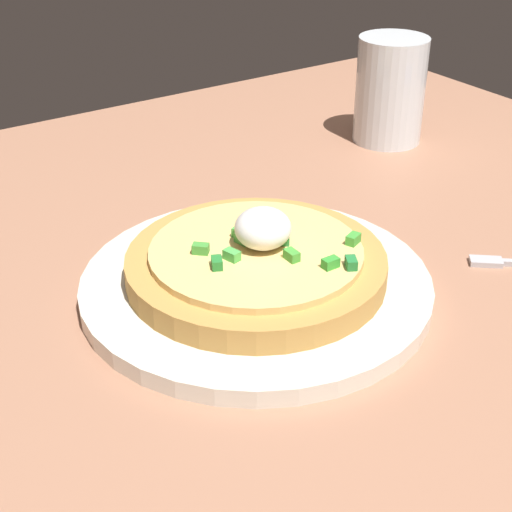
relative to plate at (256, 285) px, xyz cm
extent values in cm
cube|color=#A16E54|center=(3.04, 13.11, -2.36)|extent=(103.81, 87.21, 3.22)
cylinder|color=silver|center=(0.00, 0.00, 0.00)|extent=(28.69, 28.69, 1.50)
cylinder|color=#BE8A43|center=(0.00, 0.00, 1.80)|extent=(21.11, 21.11, 2.10)
cylinder|color=#EABF72|center=(0.00, 0.00, 3.15)|extent=(17.24, 17.24, 0.60)
ellipsoid|color=white|center=(-0.02, 0.68, 5.08)|extent=(4.56, 4.56, 3.25)
cube|color=green|center=(3.38, 1.30, 3.85)|extent=(1.28, 0.80, 0.80)
cube|color=green|center=(-1.60, 1.80, 3.85)|extent=(1.34, 0.90, 0.80)
cube|color=green|center=(0.41, -2.54, 3.85)|extent=(1.44, 1.09, 0.80)
cube|color=#288C32|center=(-1.75, 2.62, 3.85)|extent=(1.44, 1.10, 0.80)
cube|color=#247E38|center=(6.51, 4.39, 3.85)|extent=(1.51, 1.32, 0.80)
cube|color=green|center=(5.64, 3.07, 3.85)|extent=(0.81, 1.28, 0.80)
cube|color=#257D31|center=(0.79, -4.13, 3.85)|extent=(1.50, 1.27, 0.80)
cube|color=green|center=(-1.81, -4.04, 3.85)|extent=(1.46, 1.48, 0.80)
cube|color=green|center=(3.68, 6.97, 3.85)|extent=(1.23, 1.49, 0.80)
cube|color=#4CAE4D|center=(-1.36, -0.39, 3.85)|extent=(1.42, 1.05, 0.80)
cube|color=#287C37|center=(0.56, 2.11, 3.85)|extent=(1.41, 1.50, 0.80)
cube|color=green|center=(-2.60, 0.11, 3.85)|extent=(1.28, 1.50, 0.80)
cylinder|color=silver|center=(-19.59, 32.08, 5.40)|extent=(8.11, 8.11, 12.30)
cylinder|color=#B05F15|center=(-19.59, 32.08, 3.30)|extent=(7.14, 7.14, 7.31)
cube|color=#B7B7BC|center=(7.40, 19.34, -0.50)|extent=(2.86, 3.05, 0.50)
camera|label=1|loc=(44.48, -29.90, 33.81)|focal=54.14mm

